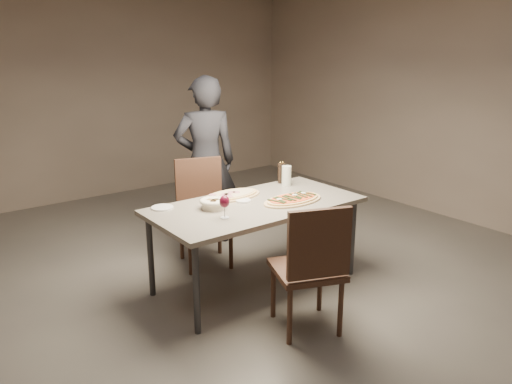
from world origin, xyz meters
TOP-DOWN VIEW (x-y plane):
  - room at (0.00, 0.00)m, footprint 7.00×7.00m
  - dining_table at (0.00, 0.00)m, footprint 1.80×0.90m
  - zucchini_pizza at (0.29, -0.14)m, footprint 0.58×0.32m
  - ham_pizza at (-0.05, 0.28)m, footprint 0.56×0.31m
  - bread_basket at (-0.36, 0.10)m, footprint 0.22×0.22m
  - oil_dish at (-0.06, 0.11)m, footprint 0.13×0.13m
  - pepper_mill_left at (0.62, 0.38)m, footprint 0.05×0.05m
  - pepper_mill_right at (0.58, 0.38)m, footprint 0.05×0.05m
  - carafe at (0.58, 0.28)m, footprint 0.09×0.09m
  - wine_glass at (-0.42, -0.15)m, footprint 0.08×0.08m
  - side_plate at (-0.69, 0.36)m, footprint 0.18×0.18m
  - chair_near at (-0.16, -0.86)m, footprint 0.61×0.61m
  - chair_far at (-0.09, 0.73)m, footprint 0.59×0.59m
  - diner at (0.21, 1.14)m, footprint 0.75×0.63m

SIDE VIEW (x-z plane):
  - chair_near at x=-0.16m, z-range 0.06..1.06m
  - chair_far at x=-0.09m, z-range 0.06..1.06m
  - dining_table at x=0.00m, z-range 0.32..1.07m
  - side_plate at x=-0.69m, z-range 0.75..0.76m
  - oil_dish at x=-0.06m, z-range 0.75..0.77m
  - ham_pizza at x=-0.05m, z-range 0.75..0.78m
  - zucchini_pizza at x=0.29m, z-range 0.74..0.79m
  - bread_basket at x=-0.36m, z-range 0.76..0.84m
  - carafe at x=0.58m, z-range 0.75..0.94m
  - pepper_mill_left at x=0.62m, z-range 0.74..0.95m
  - pepper_mill_right at x=0.58m, z-range 0.74..0.96m
  - wine_glass at x=-0.42m, z-range 0.79..0.97m
  - diner at x=0.21m, z-range 0.00..1.76m
  - room at x=0.00m, z-range -2.10..4.90m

